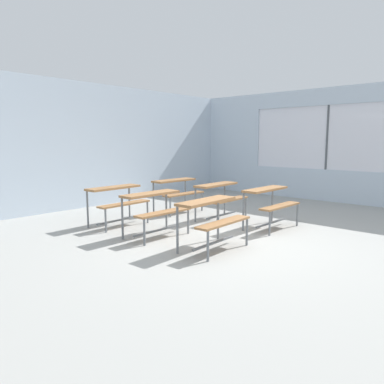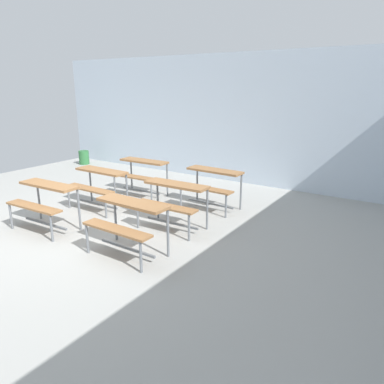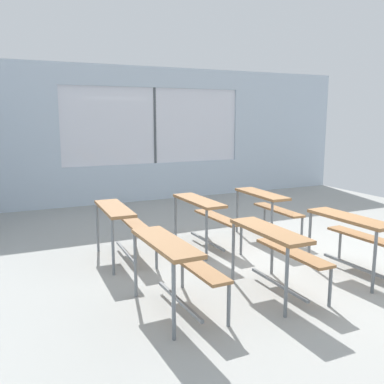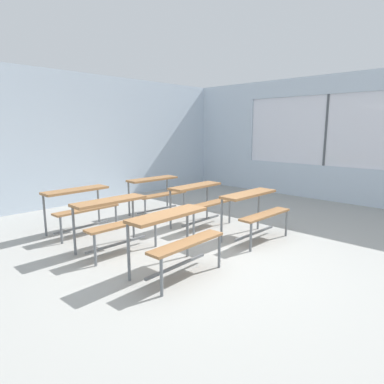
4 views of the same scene
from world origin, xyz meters
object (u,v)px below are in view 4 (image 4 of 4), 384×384
(desk_bench_r0c0, at_px, (174,229))
(desk_bench_r2c0, at_px, (80,200))
(desk_bench_r1c1, at_px, (200,195))
(desk_bench_r0c1, at_px, (254,205))
(desk_bench_r1c0, at_px, (114,213))
(desk_bench_r2c1, at_px, (156,187))

(desk_bench_r0c0, height_order, desk_bench_r2c0, same)
(desk_bench_r0c0, distance_m, desk_bench_r1c1, 2.07)
(desk_bench_r0c1, distance_m, desk_bench_r1c0, 2.16)
(desk_bench_r0c1, xyz_separation_m, desk_bench_r2c1, (-0.05, 2.35, 0.00))
(desk_bench_r2c0, bearing_deg, desk_bench_r0c0, -91.59)
(desk_bench_r1c1, xyz_separation_m, desk_bench_r2c1, (0.00, 1.23, 0.00))
(desk_bench_r1c0, bearing_deg, desk_bench_r2c0, 86.74)
(desk_bench_r0c1, bearing_deg, desk_bench_r1c1, 93.89)
(desk_bench_r0c0, height_order, desk_bench_r2c1, same)
(desk_bench_r1c0, relative_size, desk_bench_r2c1, 0.98)
(desk_bench_r1c0, xyz_separation_m, desk_bench_r1c1, (1.77, -0.03, 0.00))
(desk_bench_r2c0, bearing_deg, desk_bench_r1c0, -94.91)
(desk_bench_r2c1, bearing_deg, desk_bench_r0c1, -86.59)
(desk_bench_r0c0, height_order, desk_bench_r1c1, same)
(desk_bench_r1c1, bearing_deg, desk_bench_r2c1, 88.51)
(desk_bench_r2c0, bearing_deg, desk_bench_r2c1, 0.28)
(desk_bench_r0c1, distance_m, desk_bench_r2c1, 2.35)
(desk_bench_r1c1, bearing_deg, desk_bench_r1c0, 177.57)
(desk_bench_r0c1, distance_m, desk_bench_r2c0, 2.90)
(desk_bench_r2c1, bearing_deg, desk_bench_r1c1, -87.96)
(desk_bench_r0c1, xyz_separation_m, desk_bench_r2c0, (-1.76, 2.30, 0.00))
(desk_bench_r0c0, distance_m, desk_bench_r0c1, 1.77)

